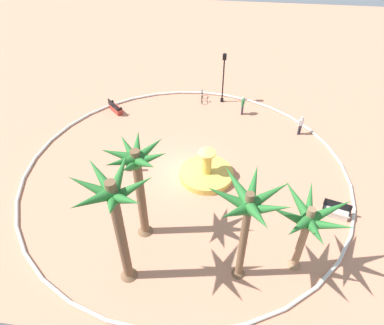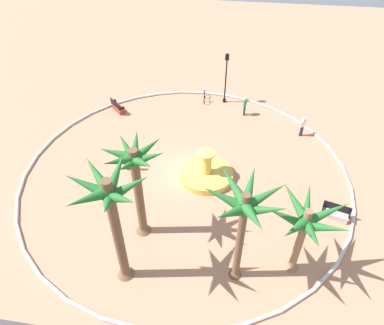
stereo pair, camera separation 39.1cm
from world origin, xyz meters
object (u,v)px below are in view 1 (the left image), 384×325
lamppost (224,74)px  person_pedestrian_stroll (127,161)px  bench_west (115,108)px  person_cyclist_helmet (243,104)px  bicycle_red_frame (202,96)px  palm_tree_by_curb (308,221)px  person_cyclist_photo (301,124)px  palm_tree_far_side (137,171)px  palm_tree_near_fountain (248,210)px  bench_east (336,212)px  palm_tree_mid_plaza (115,208)px  fountain (206,173)px

lamppost → person_pedestrian_stroll: 11.79m
bench_west → person_cyclist_helmet: bearing=-174.4°
bicycle_red_frame → lamppost: bearing=178.8°
palm_tree_by_curb → bicycle_red_frame: size_ratio=2.72×
bench_west → person_cyclist_photo: (-15.21, 1.27, 0.57)m
palm_tree_far_side → person_cyclist_photo: bearing=-131.7°
palm_tree_near_fountain → bench_east: (-5.63, -4.67, -4.56)m
palm_tree_by_curb → bench_west: bearing=-44.2°
palm_tree_by_curb → bench_west: (13.78, -13.42, -3.25)m
palm_tree_mid_plaza → palm_tree_far_side: palm_tree_mid_plaza is taller
palm_tree_far_side → palm_tree_mid_plaza: bearing=86.4°
bench_east → bicycle_red_frame: 15.67m
fountain → palm_tree_mid_plaza: bearing=68.1°
palm_tree_far_side → lamppost: size_ratio=1.37×
palm_tree_near_fountain → palm_tree_far_side: size_ratio=0.99×
bicycle_red_frame → person_cyclist_helmet: person_cyclist_helmet is taller
person_cyclist_helmet → person_cyclist_photo: bearing=152.8°
palm_tree_far_side → bench_west: (5.45, -12.23, -4.33)m
palm_tree_far_side → person_cyclist_helmet: bearing=-111.7°
palm_tree_near_fountain → palm_tree_by_curb: bearing=-163.9°
bicycle_red_frame → palm_tree_far_side: bearing=83.8°
palm_tree_by_curb → bench_west: size_ratio=3.13×
palm_tree_far_side → person_cyclist_helmet: palm_tree_far_side is taller
bench_west → lamppost: lamppost is taller
fountain → person_pedestrian_stroll: size_ratio=2.27×
palm_tree_by_curb → person_pedestrian_stroll: palm_tree_by_curb is taller
palm_tree_mid_plaza → bicycle_red_frame: (-1.83, -18.09, -4.79)m
palm_tree_mid_plaza → bench_west: 16.76m
bench_east → person_cyclist_photo: (1.31, -8.32, 0.57)m
palm_tree_far_side → person_cyclist_photo: (-9.76, -10.96, -3.76)m
lamppost → bicycle_red_frame: 2.91m
palm_tree_mid_plaza → palm_tree_far_side: bearing=-93.6°
palm_tree_near_fountain → bicycle_red_frame: bearing=-77.6°
person_cyclist_photo → bench_west: bearing=-4.8°
lamppost → bench_east: bearing=121.4°
palm_tree_mid_plaza → palm_tree_near_fountain: bearing=-170.9°
person_pedestrian_stroll → fountain: bearing=-179.1°
palm_tree_near_fountain → person_cyclist_photo: 14.26m
bench_west → bicycle_red_frame: size_ratio=0.87×
bicycle_red_frame → person_pedestrian_stroll: bearing=68.5°
palm_tree_far_side → lamppost: palm_tree_far_side is taller
fountain → bench_west: (8.49, -7.13, 0.04)m
fountain → palm_tree_mid_plaza: size_ratio=0.52×
palm_tree_far_side → person_pedestrian_stroll: (2.34, -5.01, -3.78)m
lamppost → palm_tree_by_curb: bearing=106.7°
palm_tree_mid_plaza → bench_west: (5.26, -15.16, -4.83)m
palm_tree_mid_plaza → bicycle_red_frame: palm_tree_mid_plaza is taller
bicycle_red_frame → person_pedestrian_stroll: 10.92m
bench_west → fountain: bearing=140.0°
bench_east → palm_tree_near_fountain: bearing=39.7°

